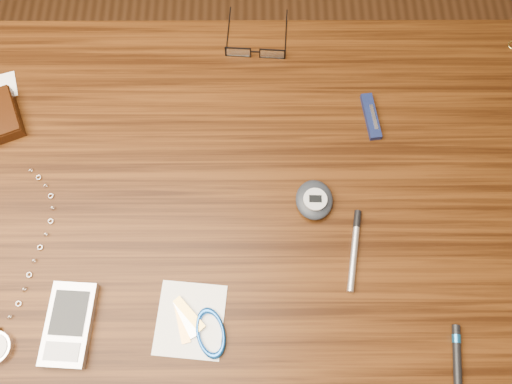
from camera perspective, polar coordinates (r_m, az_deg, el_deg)
ground at (r=1.49m, az=-0.76°, el=-11.49°), size 3.80×3.80×0.00m
desk at (r=0.86m, az=-1.30°, el=-3.66°), size 1.00×0.70×0.75m
eyeglasses at (r=0.89m, az=-0.07°, el=15.89°), size 0.11×0.11×0.02m
pda_phone at (r=0.76m, az=-20.59°, el=-13.95°), size 0.07×0.12×0.02m
pedometer at (r=0.76m, az=6.68°, el=-0.89°), size 0.06×0.07×0.03m
notepad_keys at (r=0.72m, az=-6.34°, el=-15.04°), size 0.12×0.11×0.01m
pocket_knife at (r=0.84m, az=13.00°, el=8.41°), size 0.03×0.08×0.01m
silver_pen at (r=0.75m, az=11.23°, el=-5.82°), size 0.03×0.12×0.01m
black_blue_pen at (r=0.76m, az=21.98°, el=-16.80°), size 0.02×0.08×0.01m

